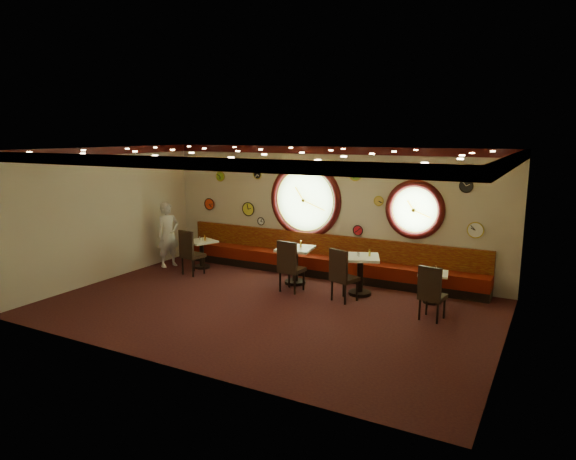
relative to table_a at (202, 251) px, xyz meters
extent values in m
cube|color=black|center=(3.13, -1.94, -0.47)|extent=(9.00, 6.00, 0.00)
cube|color=#BB8A34|center=(3.13, -1.94, 2.73)|extent=(9.00, 6.00, 0.02)
cube|color=beige|center=(3.13, 1.06, 1.13)|extent=(9.00, 0.02, 3.20)
cube|color=beige|center=(3.13, -4.94, 1.13)|extent=(9.00, 0.02, 3.20)
cube|color=beige|center=(-1.37, -1.94, 1.13)|extent=(0.02, 6.00, 3.20)
cube|color=beige|center=(7.63, -1.94, 1.13)|extent=(0.02, 6.00, 3.20)
cube|color=#3B0A0B|center=(3.13, 1.01, 2.64)|extent=(9.00, 0.10, 0.18)
cube|color=#3B0A0B|center=(3.13, -4.89, 2.64)|extent=(9.00, 0.10, 0.18)
cube|color=#3B0A0B|center=(-1.32, -1.94, 2.64)|extent=(0.10, 6.00, 0.18)
cube|color=#3B0A0B|center=(7.58, -1.94, 2.64)|extent=(0.10, 6.00, 0.18)
cube|color=black|center=(3.13, 0.78, -0.37)|extent=(8.00, 0.55, 0.20)
cube|color=#591007|center=(3.13, 0.78, -0.12)|extent=(8.00, 0.55, 0.30)
cube|color=#5B0907|center=(3.13, 1.00, 0.28)|extent=(8.00, 0.10, 0.55)
cylinder|color=#A1D17D|center=(2.53, 1.06, 1.38)|extent=(1.66, 0.02, 1.66)
torus|color=#3B0A0B|center=(2.53, 1.04, 1.38)|extent=(1.98, 0.18, 1.98)
torus|color=gold|center=(2.53, 1.01, 1.38)|extent=(1.61, 0.03, 1.61)
cylinder|color=#A1D17D|center=(5.33, 1.06, 1.33)|extent=(1.10, 0.02, 1.10)
torus|color=#3B0A0B|center=(5.33, 1.04, 1.33)|extent=(1.38, 0.18, 1.38)
torus|color=gold|center=(5.33, 1.01, 1.33)|extent=(1.09, 0.03, 1.09)
cylinder|color=black|center=(1.13, 1.02, 1.98)|extent=(0.24, 0.03, 0.24)
cylinder|color=yellow|center=(0.83, 1.02, 1.03)|extent=(0.36, 0.03, 0.36)
cylinder|color=red|center=(3.98, 1.02, 0.73)|extent=(0.24, 0.03, 0.24)
cylinder|color=white|center=(6.68, 1.02, 0.98)|extent=(0.34, 0.03, 0.34)
cylinder|color=black|center=(6.43, 1.02, 1.93)|extent=(0.28, 0.03, 0.28)
cylinder|color=white|center=(1.23, 1.02, 0.73)|extent=(0.20, 0.03, 0.20)
cylinder|color=#78BC3A|center=(3.88, 1.02, 2.08)|extent=(0.30, 0.03, 0.30)
cylinder|color=red|center=(-0.47, 1.02, 1.08)|extent=(0.32, 0.03, 0.32)
cylinder|color=gold|center=(4.48, 1.02, 1.48)|extent=(0.22, 0.03, 0.22)
cylinder|color=#7AAD22|center=(-0.07, 1.02, 1.88)|extent=(0.26, 0.03, 0.26)
cylinder|color=black|center=(0.00, 0.00, -0.44)|extent=(0.42, 0.42, 0.06)
cylinder|color=black|center=(0.00, 0.00, -0.10)|extent=(0.12, 0.12, 0.67)
cube|color=white|center=(0.00, 0.00, 0.25)|extent=(0.87, 0.87, 0.05)
cylinder|color=black|center=(2.85, -0.11, -0.43)|extent=(0.50, 0.50, 0.07)
cylinder|color=black|center=(2.85, -0.11, -0.03)|extent=(0.14, 0.14, 0.80)
cube|color=white|center=(2.85, -0.11, 0.38)|extent=(0.92, 0.92, 0.06)
cylinder|color=black|center=(4.50, -0.18, -0.43)|extent=(0.50, 0.50, 0.07)
cylinder|color=black|center=(4.50, -0.18, -0.03)|extent=(0.14, 0.14, 0.79)
cube|color=white|center=(4.50, -0.18, 0.38)|extent=(1.03, 1.03, 0.06)
cylinder|color=black|center=(6.04, 0.02, -0.44)|extent=(0.38, 0.38, 0.05)
cylinder|color=black|center=(6.04, 0.02, -0.14)|extent=(0.10, 0.10, 0.60)
cube|color=white|center=(6.04, 0.02, 0.17)|extent=(0.70, 0.70, 0.04)
cube|color=black|center=(0.20, -0.61, 0.02)|extent=(0.55, 0.55, 0.08)
cube|color=black|center=(0.16, -0.81, 0.37)|extent=(0.48, 0.13, 0.63)
cube|color=black|center=(3.05, -0.66, 0.03)|extent=(0.53, 0.53, 0.09)
cube|color=black|center=(3.04, -0.87, 0.39)|extent=(0.50, 0.10, 0.64)
cube|color=black|center=(4.36, -0.73, 0.01)|extent=(0.61, 0.61, 0.08)
cube|color=black|center=(4.29, -0.92, 0.37)|extent=(0.47, 0.22, 0.62)
cube|color=black|center=(6.26, -0.97, -0.01)|extent=(0.51, 0.51, 0.08)
cube|color=black|center=(6.23, -1.17, 0.32)|extent=(0.45, 0.12, 0.59)
cylinder|color=silver|center=(-0.08, 0.03, 0.32)|extent=(0.03, 0.03, 0.09)
cylinder|color=silver|center=(2.78, -0.07, 0.46)|extent=(0.04, 0.04, 0.10)
cylinder|color=silver|center=(4.43, -0.18, 0.45)|extent=(0.03, 0.03, 0.09)
cylinder|color=silver|center=(5.94, 0.03, 0.24)|extent=(0.03, 0.03, 0.09)
cylinder|color=silver|center=(0.03, 0.02, 0.32)|extent=(0.03, 0.03, 0.09)
cylinder|color=silver|center=(2.85, -0.19, 0.46)|extent=(0.04, 0.04, 0.10)
cylinder|color=silver|center=(4.49, -0.26, 0.45)|extent=(0.03, 0.03, 0.09)
cylinder|color=#B8B7BC|center=(6.09, -0.02, 0.24)|extent=(0.03, 0.03, 0.09)
cylinder|color=gold|center=(0.09, 0.03, 0.35)|extent=(0.05, 0.05, 0.15)
cylinder|color=gold|center=(2.96, -0.03, 0.49)|extent=(0.05, 0.05, 0.16)
cylinder|color=gold|center=(4.68, -0.10, 0.48)|extent=(0.05, 0.05, 0.15)
cylinder|color=gold|center=(6.08, 0.04, 0.27)|extent=(0.05, 0.05, 0.15)
imported|color=silver|center=(-0.87, -0.29, 0.40)|extent=(0.60, 0.73, 1.72)
camera|label=1|loc=(8.29, -10.54, 3.06)|focal=32.00mm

